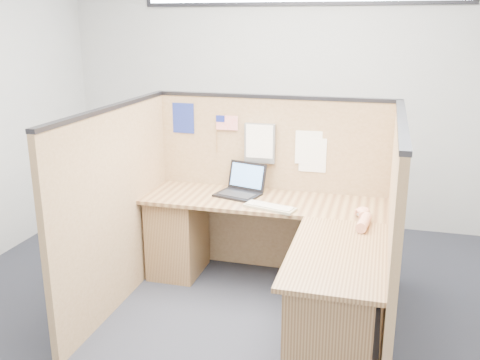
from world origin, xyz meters
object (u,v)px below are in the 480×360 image
(keyboard, at_px, (270,207))
(laptop, at_px, (240,186))
(l_desk, at_px, (275,260))
(mouse, at_px, (363,214))

(keyboard, bearing_deg, laptop, 151.65)
(l_desk, xyz_separation_m, mouse, (0.61, 0.19, 0.36))
(l_desk, xyz_separation_m, keyboard, (-0.09, 0.19, 0.35))
(keyboard, height_order, mouse, mouse)
(laptop, relative_size, keyboard, 0.96)
(l_desk, bearing_deg, laptop, 129.52)
(l_desk, bearing_deg, mouse, 17.28)
(keyboard, relative_size, mouse, 3.82)
(laptop, bearing_deg, mouse, -1.35)
(laptop, distance_m, keyboard, 0.45)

